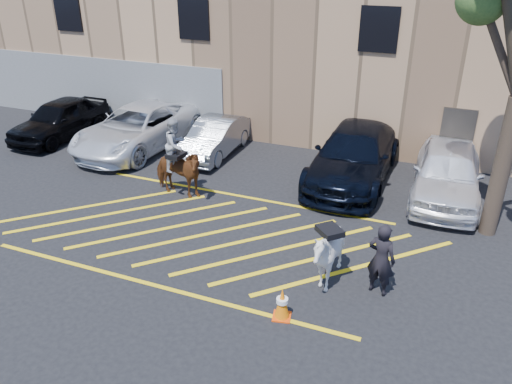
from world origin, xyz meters
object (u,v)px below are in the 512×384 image
at_px(car_silver_sedan, 215,137).
at_px(mounted_bay, 177,166).
at_px(car_white_pickup, 138,128).
at_px(handler, 381,259).
at_px(car_white_suv, 447,172).
at_px(car_blue_suv, 354,155).
at_px(saddled_white, 328,255).
at_px(car_black_suv, 60,119).
at_px(traffic_cone, 282,303).

distance_m(car_silver_sedan, mounted_bay, 3.68).
bearing_deg(car_white_pickup, handler, -25.61).
distance_m(car_white_suv, mounted_bay, 8.33).
xyz_separation_m(car_blue_suv, saddled_white, (0.69, -6.13, -0.05)).
bearing_deg(car_blue_suv, car_silver_sedan, 177.32).
distance_m(car_black_suv, saddled_white, 13.93).
xyz_separation_m(mounted_bay, traffic_cone, (4.93, -4.28, -0.66)).
xyz_separation_m(handler, traffic_cone, (-1.73, -1.64, -0.51)).
xyz_separation_m(car_blue_suv, car_white_suv, (2.95, -0.33, -0.02)).
bearing_deg(traffic_cone, car_black_suv, 149.19).
bearing_deg(car_blue_suv, saddled_white, -83.16).
xyz_separation_m(car_white_suv, saddled_white, (-2.27, -5.81, -0.03)).
distance_m(car_blue_suv, traffic_cone, 7.63).
distance_m(car_silver_sedan, traffic_cone, 9.59).
bearing_deg(car_silver_sedan, handler, -41.81).
xyz_separation_m(car_black_suv, handler, (13.85, -5.58, 0.09)).
bearing_deg(car_black_suv, car_white_suv, 1.08).
bearing_deg(car_black_suv, car_blue_suv, 2.69).
bearing_deg(mounted_bay, traffic_cone, -40.93).
bearing_deg(saddled_white, handler, 7.84).
xyz_separation_m(handler, mounted_bay, (-6.66, 2.63, 0.14)).
relative_size(car_white_pickup, car_white_suv, 1.19).
relative_size(car_black_suv, traffic_cone, 6.34).
xyz_separation_m(car_black_suv, car_white_pickup, (3.66, 0.15, 0.03)).
relative_size(handler, saddled_white, 0.90).
relative_size(car_white_pickup, car_silver_sedan, 1.46).
xyz_separation_m(car_white_suv, handler, (-1.11, -5.65, 0.03)).
bearing_deg(car_silver_sedan, saddled_white, -47.58).
bearing_deg(car_white_suv, car_silver_sedan, 174.58).
height_order(car_white_pickup, saddled_white, car_white_pickup).
height_order(car_blue_suv, handler, handler).
bearing_deg(handler, mounted_bay, -6.83).
bearing_deg(handler, car_white_suv, -86.35).
height_order(car_black_suv, handler, handler).
bearing_deg(car_black_suv, mounted_bay, -21.48).
bearing_deg(car_blue_suv, handler, -72.38).
bearing_deg(car_white_suv, car_black_suv, 179.07).
bearing_deg(car_silver_sedan, car_white_suv, -4.88).
xyz_separation_m(car_black_suv, mounted_bay, (7.18, -2.95, 0.23)).
relative_size(car_white_suv, saddled_white, 2.53).
bearing_deg(car_blue_suv, car_white_suv, -5.85).
distance_m(car_silver_sedan, handler, 9.51).
xyz_separation_m(car_black_suv, car_blue_suv, (12.00, 0.39, 0.07)).
distance_m(car_blue_suv, mounted_bay, 5.86).
height_order(mounted_bay, traffic_cone, mounted_bay).
xyz_separation_m(car_silver_sedan, mounted_bay, (0.49, -3.63, 0.35)).
relative_size(car_blue_suv, car_white_suv, 1.20).
bearing_deg(car_white_pickup, saddled_white, -29.37).
relative_size(car_black_suv, car_silver_sedan, 1.14).
bearing_deg(car_white_pickup, car_black_suv, -173.89).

